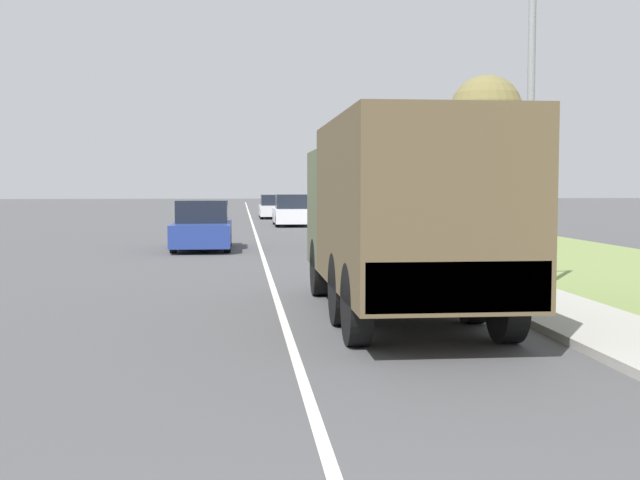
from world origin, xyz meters
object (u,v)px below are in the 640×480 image
Objects in this scene: military_truck at (400,210)px; car_nearest_ahead at (202,227)px; car_second_ahead at (292,212)px; car_third_ahead at (274,208)px; lamp_post at (519,87)px.

military_truck is 1.58× the size of car_nearest_ahead.
car_second_ahead is 9.97m from car_third_ahead.
car_third_ahead is (3.43, 25.39, -0.04)m from car_nearest_ahead.
car_second_ahead is at bearing -87.07° from car_third_ahead.
car_third_ahead is 0.73× the size of lamp_post.
lamp_post is at bearing 37.74° from military_truck.
military_truck is 1.15× the size of lamp_post.
military_truck is 29.60m from car_second_ahead.
lamp_post is (6.43, -12.10, 3.21)m from car_nearest_ahead.
military_truck is 39.56m from car_third_ahead.
car_nearest_ahead reaches higher than car_third_ahead.
lamp_post is (2.49, -27.53, 3.21)m from car_second_ahead.
car_second_ahead is 0.72× the size of lamp_post.
car_second_ahead is at bearing 89.67° from military_truck.
car_second_ahead is at bearing 75.65° from car_nearest_ahead.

